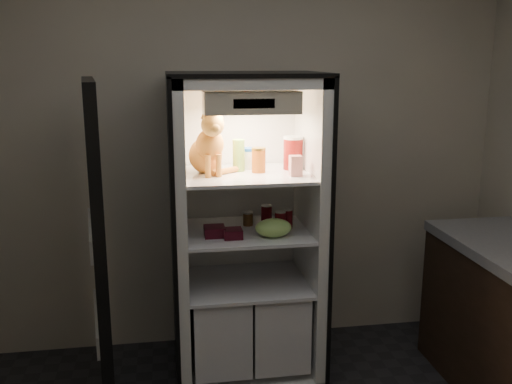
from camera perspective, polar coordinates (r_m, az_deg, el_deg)
room_shell at (r=2.03m, az=4.40°, el=3.79°), size 3.60×3.60×3.60m
refrigerator at (r=3.56m, az=-1.10°, el=-5.81°), size 0.90×0.72×1.88m
fridge_door at (r=3.22m, az=-15.43°, el=-6.08°), size 0.17×0.87×1.85m
tabby_cat at (r=3.34m, az=-4.82°, el=4.34°), size 0.35×0.39×0.40m
parmesan_shaker at (r=3.41m, az=-1.75°, el=3.69°), size 0.07×0.07×0.19m
mayo_tub at (r=3.50m, az=-0.72°, el=3.41°), size 0.09×0.09×0.13m
salsa_jar at (r=3.38m, az=0.26°, el=3.22°), size 0.08×0.08×0.15m
pepper_jar at (r=3.48m, az=3.72°, el=3.93°), size 0.12×0.12×0.20m
cream_carton at (r=3.29m, az=3.99°, el=2.63°), size 0.07×0.07×0.12m
soda_can_a at (r=3.53m, az=1.06°, el=-2.33°), size 0.07×0.07×0.13m
soda_can_b at (r=3.48m, az=3.15°, el=-2.68°), size 0.06×0.06×0.12m
soda_can_c at (r=3.41m, az=2.43°, el=-2.98°), size 0.07×0.07×0.12m
condiment_jar at (r=3.53m, az=-0.81°, el=-2.67°), size 0.06×0.06×0.09m
grape_bag at (r=3.31m, az=1.76°, el=-3.59°), size 0.21×0.16×0.11m
berry_box_left at (r=3.33m, az=-4.17°, el=-3.94°), size 0.12×0.12×0.06m
berry_box_right at (r=3.30m, az=-2.33°, el=-4.16°), size 0.11×0.11×0.05m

